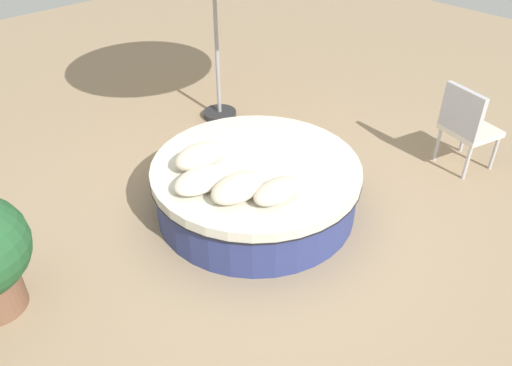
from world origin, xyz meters
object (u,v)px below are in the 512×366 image
round_bed (256,187)px  patio_chair (466,123)px  throw_pillow_0 (199,156)px  throw_pillow_1 (201,180)px  throw_pillow_3 (277,191)px  throw_pillow_2 (238,187)px

round_bed → patio_chair: patio_chair is taller
throw_pillow_0 → throw_pillow_1: (-0.22, -0.29, -0.02)m
round_bed → patio_chair: size_ratio=2.09×
round_bed → throw_pillow_0: size_ratio=3.83×
throw_pillow_3 → throw_pillow_1: bearing=122.7°
round_bed → patio_chair: bearing=-24.2°
round_bed → throw_pillow_1: throw_pillow_1 is taller
throw_pillow_2 → patio_chair: size_ratio=0.56×
throw_pillow_1 → throw_pillow_2: bearing=-64.9°
throw_pillow_0 → throw_pillow_2: (-0.06, -0.62, -0.01)m
throw_pillow_0 → throw_pillow_3: size_ratio=1.08×
throw_pillow_0 → throw_pillow_3: 0.89m
round_bed → throw_pillow_0: throw_pillow_0 is taller
throw_pillow_0 → patio_chair: size_ratio=0.55×
round_bed → throw_pillow_0: bearing=138.1°
throw_pillow_2 → throw_pillow_3: throw_pillow_2 is taller
throw_pillow_2 → throw_pillow_3: bearing=-49.1°
round_bed → throw_pillow_1: (-0.62, 0.07, 0.34)m
throw_pillow_1 → throw_pillow_2: size_ratio=0.99×
round_bed → throw_pillow_2: size_ratio=3.74×
throw_pillow_2 → round_bed: bearing=29.4°
round_bed → patio_chair: (2.21, -0.99, 0.28)m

